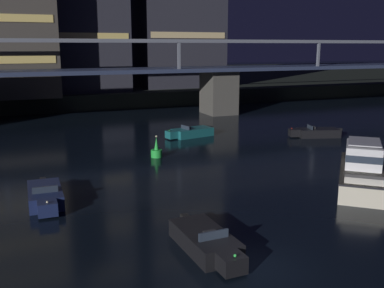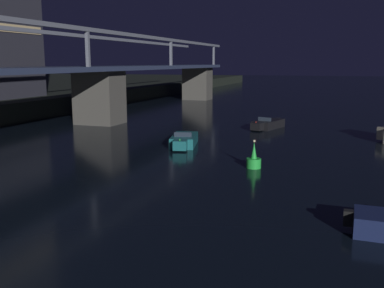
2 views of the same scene
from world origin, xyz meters
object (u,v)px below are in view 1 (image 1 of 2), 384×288
object	(u,v)px
cabin_cruiser_near_left	(362,169)
speedboat_near_right	(191,132)
speedboat_near_center	(45,196)
speedboat_mid_left	(316,133)
speedboat_mid_right	(207,242)
channel_buoy	(157,151)
river_bridge	(91,84)

from	to	relation	value
cabin_cruiser_near_left	speedboat_near_right	xyz separation A→B (m)	(-4.39, 18.34, -0.64)
speedboat_near_center	speedboat_near_right	bearing A→B (deg)	44.86
speedboat_mid_left	speedboat_mid_right	xyz separation A→B (m)	(-19.72, -18.64, 0.00)
speedboat_mid_right	speedboat_near_right	bearing A→B (deg)	69.98
channel_buoy	river_bridge	bearing A→B (deg)	95.36
river_bridge	channel_buoy	world-z (taller)	river_bridge
speedboat_mid_left	speedboat_mid_right	world-z (taller)	same
cabin_cruiser_near_left	channel_buoy	bearing A→B (deg)	130.16
speedboat_mid_left	speedboat_mid_right	size ratio (longest dim) A/B	0.99
speedboat_near_center	channel_buoy	bearing A→B (deg)	41.13
speedboat_near_right	cabin_cruiser_near_left	bearing A→B (deg)	-76.53
speedboat_mid_left	speedboat_near_center	bearing A→B (deg)	-159.14
speedboat_mid_left	river_bridge	bearing A→B (deg)	137.04
cabin_cruiser_near_left	speedboat_mid_left	distance (m)	15.37
river_bridge	speedboat_mid_right	distance (m)	36.18
river_bridge	speedboat_near_right	world-z (taller)	river_bridge
speedboat_mid_right	cabin_cruiser_near_left	bearing A→B (deg)	20.88
speedboat_near_right	speedboat_mid_right	distance (m)	24.74
speedboat_near_center	speedboat_near_right	size ratio (longest dim) A/B	1.00
cabin_cruiser_near_left	speedboat_mid_right	bearing A→B (deg)	-159.12
speedboat_mid_left	channel_buoy	xyz separation A→B (m)	(-16.78, -1.99, 0.06)
speedboat_near_center	channel_buoy	distance (m)	11.89
cabin_cruiser_near_left	speedboat_near_right	world-z (taller)	cabin_cruiser_near_left
river_bridge	speedboat_near_right	xyz separation A→B (m)	(7.33, -12.71, -3.95)
speedboat_near_center	speedboat_mid_right	world-z (taller)	same
river_bridge	cabin_cruiser_near_left	size ratio (longest dim) A/B	12.61
river_bridge	speedboat_mid_right	bearing A→B (deg)	-91.81
channel_buoy	cabin_cruiser_near_left	bearing A→B (deg)	-49.84
river_bridge	cabin_cruiser_near_left	world-z (taller)	river_bridge
speedboat_near_center	speedboat_mid_right	bearing A→B (deg)	-55.79
speedboat_near_right	speedboat_mid_left	distance (m)	12.16
river_bridge	channel_buoy	xyz separation A→B (m)	(1.81, -19.30, -3.88)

